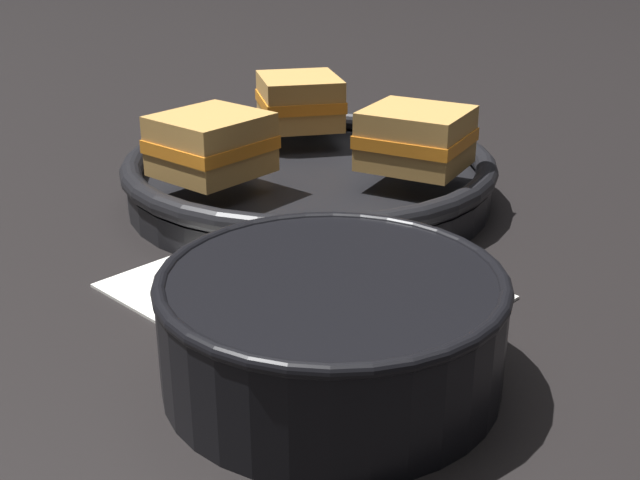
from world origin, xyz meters
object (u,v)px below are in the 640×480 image
sandwich_near_left (416,138)px  sandwich_near_right (300,101)px  sandwich_far_left (211,144)px  soup_bowl (332,320)px  spoon (356,283)px  skillet (309,176)px

sandwich_near_left → sandwich_near_right: 0.16m
sandwich_far_left → sandwich_near_left: bearing=52.5°
soup_bowl → sandwich_far_left: 0.25m
sandwich_near_left → spoon: bearing=-63.7°
soup_bowl → sandwich_near_left: sandwich_near_left is taller
soup_bowl → skillet: (-0.21, 0.18, -0.01)m
sandwich_near_left → soup_bowl: bearing=-59.6°
sandwich_far_left → spoon: bearing=-3.4°
spoon → skillet: bearing=131.7°
soup_bowl → spoon: (-0.06, 0.08, -0.03)m
sandwich_near_right → sandwich_far_left: size_ratio=1.22×
soup_bowl → skillet: soup_bowl is taller
sandwich_near_left → sandwich_far_left: bearing=-127.5°
soup_bowl → sandwich_far_left: (-0.23, 0.09, 0.03)m
skillet → sandwich_near_left: sandwich_near_left is taller
spoon → sandwich_near_right: 0.28m
sandwich_near_right → sandwich_far_left: 0.16m
skillet → sandwich_near_left: (0.09, 0.04, 0.04)m
sandwich_far_left → sandwich_near_right: bearing=112.5°
skillet → sandwich_near_right: 0.10m
sandwich_far_left → soup_bowl: bearing=-22.3°
skillet → sandwich_far_left: 0.10m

